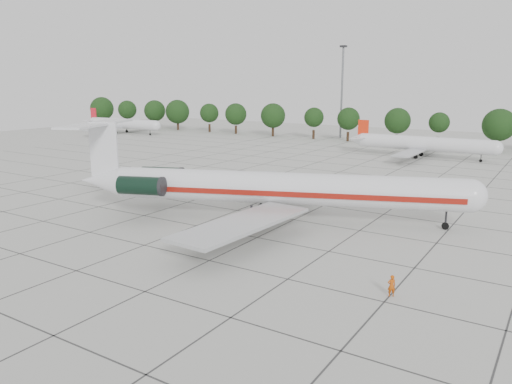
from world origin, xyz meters
TOP-DOWN VIEW (x-y plane):
  - ground at (0.00, 0.00)m, footprint 260.00×260.00m
  - apron_joints at (0.00, 15.00)m, footprint 170.00×170.00m
  - main_airliner at (-3.12, 6.05)m, footprint 45.27×34.25m
  - ground_crew at (16.09, -6.76)m, footprint 0.73×0.69m
  - bg_airliner_a at (-91.89, 67.48)m, footprint 28.24×27.20m
  - bg_airliner_c at (-0.09, 65.31)m, footprint 28.24×27.20m
  - tree_line at (-11.68, 85.00)m, footprint 249.86×8.44m
  - floodlight_mast at (-30.00, 92.00)m, footprint 1.60×1.60m

SIDE VIEW (x-z plane):
  - ground at x=0.00m, z-range 0.00..0.00m
  - apron_joints at x=0.00m, z-range 0.00..0.02m
  - ground_crew at x=16.09m, z-range 0.00..1.68m
  - bg_airliner_a at x=-91.89m, z-range -0.79..6.61m
  - bg_airliner_c at x=-0.09m, z-range -0.79..6.61m
  - main_airliner at x=-3.12m, z-range -1.61..9.36m
  - tree_line at x=-11.68m, z-range 0.87..11.09m
  - floodlight_mast at x=-30.00m, z-range 1.56..27.01m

